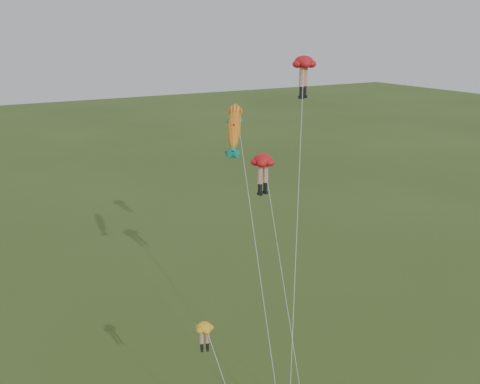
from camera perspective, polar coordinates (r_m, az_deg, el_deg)
legs_kite_red_high at (r=33.33m, az=6.80°, el=12.80°), size 7.87×10.04×19.56m
legs_kite_red_mid at (r=33.29m, az=2.52°, el=2.81°), size 3.46×9.70×13.68m
legs_kite_yellow at (r=25.58m, az=-3.46°, el=-15.37°), size 2.08×3.71×8.17m
fish_kite at (r=32.25m, az=-0.57°, el=6.85°), size 4.02×11.78×17.00m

